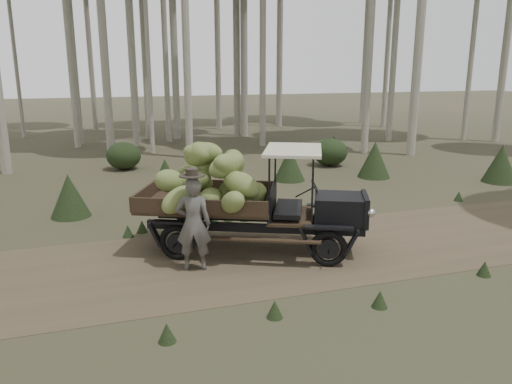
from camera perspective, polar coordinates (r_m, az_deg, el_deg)
ground at (r=11.24m, az=8.06°, el=-6.41°), size 120.00×120.00×0.00m
dirt_track at (r=11.24m, az=8.06°, el=-6.39°), size 70.00×4.00×0.01m
banana_truck at (r=10.63m, az=-2.47°, el=0.53°), size 5.10×3.47×2.47m
farmer at (r=9.80m, az=-7.17°, el=-3.51°), size 0.79×0.63×2.05m
undergrowth at (r=12.19m, az=6.31°, el=-2.08°), size 20.97×21.83×1.32m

